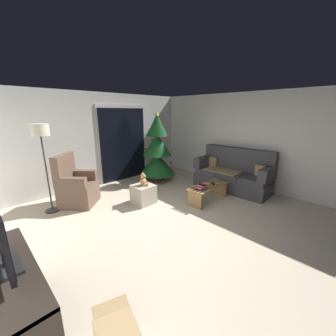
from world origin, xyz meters
TOP-DOWN VIEW (x-y plane):
  - ground_plane at (0.00, 0.00)m, footprint 7.00×7.00m
  - wall_back at (0.00, 3.06)m, footprint 5.72×0.12m
  - wall_right at (2.86, 0.00)m, footprint 0.12×6.00m
  - patio_door_frame at (0.78, 2.99)m, footprint 1.60×0.02m
  - patio_door_glass at (0.78, 2.97)m, footprint 1.50×0.02m
  - couch at (2.32, 0.21)m, footprint 0.86×1.97m
  - coffee_table at (1.22, 0.21)m, footprint 1.10×0.40m
  - remote_white at (1.24, 0.30)m, footprint 0.15×0.13m
  - remote_black at (1.38, 0.20)m, footprint 0.14×0.15m
  - remote_silver at (1.48, 0.14)m, footprint 0.13×0.15m
  - book_stack at (0.92, 0.20)m, footprint 0.27×0.23m
  - cell_phone at (0.94, 0.20)m, footprint 0.07×0.14m
  - christmas_tree at (1.37, 2.13)m, footprint 1.03×1.03m
  - armchair at (-1.01, 2.15)m, footprint 0.97×0.97m
  - floor_lamp at (-1.52, 2.18)m, footprint 0.32×0.32m
  - media_shelf at (-2.53, -0.35)m, footprint 0.40×1.40m
  - television at (-2.50, -0.29)m, footprint 0.20×0.84m
  - ottoman at (0.07, 1.16)m, footprint 0.44×0.44m
  - teddy_bear_honey at (0.08, 1.15)m, footprint 0.22×0.21m

SIDE VIEW (x-z plane):
  - ground_plane at x=0.00m, z-range 0.00..0.00m
  - ottoman at x=0.07m, z-range 0.00..0.43m
  - coffee_table at x=1.22m, z-range 0.06..0.44m
  - media_shelf at x=-2.53m, z-range -0.02..0.70m
  - remote_white at x=1.24m, z-range 0.38..0.40m
  - remote_black at x=1.38m, z-range 0.38..0.40m
  - remote_silver at x=1.48m, z-range 0.38..0.40m
  - couch at x=2.32m, z-range -0.14..0.94m
  - armchair at x=-1.01m, z-range -0.16..0.97m
  - book_stack at x=0.92m, z-range 0.38..0.46m
  - cell_phone at x=0.94m, z-range 0.46..0.47m
  - teddy_bear_honey at x=0.08m, z-range 0.40..0.69m
  - christmas_tree at x=1.37m, z-range -0.11..1.90m
  - television at x=-2.50m, z-range 0.72..1.33m
  - patio_door_glass at x=0.78m, z-range 0.00..2.10m
  - patio_door_frame at x=0.78m, z-range 0.00..2.20m
  - wall_back at x=0.00m, z-range 0.00..2.50m
  - wall_right at x=2.86m, z-range 0.00..2.50m
  - floor_lamp at x=-1.52m, z-range 0.61..2.40m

